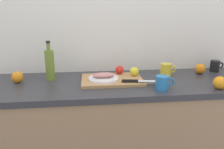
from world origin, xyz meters
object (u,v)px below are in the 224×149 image
object	(u,v)px
coffee_mug_2	(215,66)
coffee_mug_0	(166,70)
lemon_0	(134,71)
chef_knife	(138,81)
white_plate	(103,78)
coffee_mug_1	(162,83)
fish_fillet	(103,75)
orange_0	(200,69)
olive_oil_bottle	(50,64)
cutting_board	(112,80)

from	to	relation	value
coffee_mug_2	coffee_mug_0	bearing A→B (deg)	-169.00
lemon_0	chef_knife	bearing A→B (deg)	-94.07
white_plate	coffee_mug_2	distance (m)	0.97
coffee_mug_1	coffee_mug_2	xyz separation A→B (m)	(0.59, 0.39, 0.00)
fish_fillet	orange_0	bearing A→B (deg)	9.32
coffee_mug_0	coffee_mug_1	distance (m)	0.32
fish_fillet	coffee_mug_1	xyz separation A→B (m)	(0.36, -0.20, -0.01)
chef_knife	olive_oil_bottle	size ratio (longest dim) A/B	1.02
white_plate	cutting_board	bearing A→B (deg)	11.37
orange_0	olive_oil_bottle	bearing A→B (deg)	-178.33
cutting_board	lemon_0	size ratio (longest dim) A/B	6.64
white_plate	orange_0	bearing A→B (deg)	9.32
white_plate	chef_knife	bearing A→B (deg)	-22.62
fish_fillet	lemon_0	world-z (taller)	lemon_0
olive_oil_bottle	coffee_mug_2	bearing A→B (deg)	3.77
olive_oil_bottle	orange_0	world-z (taller)	olive_oil_bottle
white_plate	lemon_0	size ratio (longest dim) A/B	3.26
lemon_0	olive_oil_bottle	xyz separation A→B (m)	(-0.62, 0.03, 0.06)
cutting_board	olive_oil_bottle	bearing A→B (deg)	169.40
white_plate	coffee_mug_1	distance (m)	0.41
chef_knife	coffee_mug_2	world-z (taller)	coffee_mug_2
chef_knife	orange_0	bearing A→B (deg)	29.31
chef_knife	olive_oil_bottle	xyz separation A→B (m)	(-0.61, 0.19, 0.09)
fish_fillet	coffee_mug_2	size ratio (longest dim) A/B	1.39
cutting_board	white_plate	bearing A→B (deg)	-168.63
coffee_mug_1	white_plate	bearing A→B (deg)	150.96
coffee_mug_1	orange_0	xyz separation A→B (m)	(0.43, 0.33, -0.00)
coffee_mug_0	coffee_mug_1	size ratio (longest dim) A/B	0.99
lemon_0	white_plate	bearing A→B (deg)	-164.68
cutting_board	white_plate	xyz separation A→B (m)	(-0.06, -0.01, 0.02)
coffee_mug_0	orange_0	world-z (taller)	coffee_mug_0
lemon_0	coffee_mug_2	world-z (taller)	coffee_mug_2
cutting_board	olive_oil_bottle	distance (m)	0.47
coffee_mug_1	coffee_mug_2	world-z (taller)	same
olive_oil_bottle	coffee_mug_2	world-z (taller)	olive_oil_bottle
olive_oil_bottle	coffee_mug_2	distance (m)	1.34
white_plate	fish_fillet	size ratio (longest dim) A/B	1.33
lemon_0	olive_oil_bottle	distance (m)	0.62
lemon_0	orange_0	xyz separation A→B (m)	(0.56, 0.06, -0.01)
chef_knife	olive_oil_bottle	distance (m)	0.64
olive_oil_bottle	lemon_0	bearing A→B (deg)	-2.82
olive_oil_bottle	coffee_mug_2	size ratio (longest dim) A/B	2.48
coffee_mug_0	coffee_mug_2	world-z (taller)	coffee_mug_0
coffee_mug_0	coffee_mug_1	xyz separation A→B (m)	(-0.13, -0.30, -0.00)
fish_fillet	orange_0	distance (m)	0.80
chef_knife	cutting_board	bearing A→B (deg)	154.56
lemon_0	coffee_mug_0	bearing A→B (deg)	6.54
white_plate	orange_0	distance (m)	0.80
lemon_0	orange_0	distance (m)	0.56
fish_fillet	olive_oil_bottle	world-z (taller)	olive_oil_bottle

